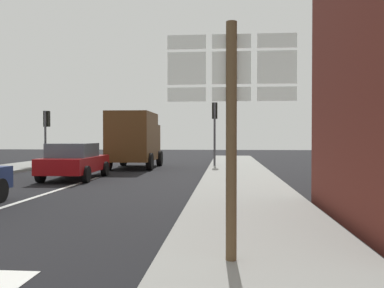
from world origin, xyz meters
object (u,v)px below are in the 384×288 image
delivery_truck (135,138)px  traffic_light_far_right (215,120)px  traffic_light_far_left (46,126)px  sedan_far (75,161)px  route_sign_post (231,115)px

delivery_truck → traffic_light_far_right: 4.57m
traffic_light_far_left → delivery_truck: bearing=-3.4°
sedan_far → traffic_light_far_right: size_ratio=1.17×
delivery_truck → traffic_light_far_left: traffic_light_far_left is taller
sedan_far → traffic_light_far_right: (5.53, 6.65, 1.94)m
sedan_far → traffic_light_far_left: 7.75m
route_sign_post → traffic_light_far_right: traffic_light_far_right is taller
sedan_far → route_sign_post: 12.64m
sedan_far → traffic_light_far_right: traffic_light_far_right is taller
delivery_truck → route_sign_post: size_ratio=1.57×
traffic_light_far_left → sedan_far: bearing=-57.4°
sedan_far → route_sign_post: route_sign_post is taller
sedan_far → delivery_truck: bearing=79.6°
route_sign_post → traffic_light_far_right: size_ratio=0.88×
route_sign_post → traffic_light_far_right: (-0.70, 17.58, 0.70)m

